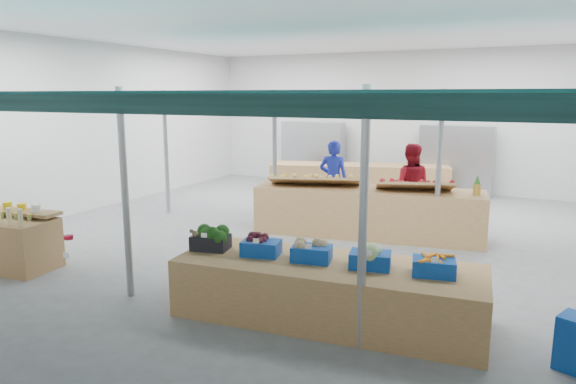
% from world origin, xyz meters
% --- Properties ---
extents(floor, '(13.00, 13.00, 0.00)m').
position_xyz_m(floor, '(0.00, 0.00, 0.00)').
color(floor, slate).
rests_on(floor, ground).
extents(hall, '(13.00, 13.00, 13.00)m').
position_xyz_m(hall, '(0.00, 1.44, 2.65)').
color(hall, silver).
rests_on(hall, ground).
extents(pole_grid, '(10.00, 4.60, 3.00)m').
position_xyz_m(pole_grid, '(0.75, -1.75, 1.81)').
color(pole_grid, gray).
rests_on(pole_grid, floor).
extents(awnings, '(9.50, 7.08, 0.30)m').
position_xyz_m(awnings, '(0.75, -1.75, 2.78)').
color(awnings, black).
rests_on(awnings, pole_grid).
extents(back_shelving_left, '(2.00, 0.50, 2.00)m').
position_xyz_m(back_shelving_left, '(-2.50, 6.00, 1.00)').
color(back_shelving_left, '#B23F33').
rests_on(back_shelving_left, floor).
extents(back_shelving_right, '(2.00, 0.50, 2.00)m').
position_xyz_m(back_shelving_right, '(2.00, 6.00, 1.00)').
color(back_shelving_right, '#B23F33').
rests_on(back_shelving_right, floor).
extents(bottle_shelf, '(2.00, 1.35, 1.13)m').
position_xyz_m(bottle_shelf, '(-3.87, -3.97, 0.46)').
color(bottle_shelf, olive).
rests_on(bottle_shelf, floor).
extents(veg_counter, '(4.06, 1.73, 0.77)m').
position_xyz_m(veg_counter, '(1.87, -3.45, 0.38)').
color(veg_counter, olive).
rests_on(veg_counter, floor).
extents(fruit_counter, '(4.75, 1.84, 0.99)m').
position_xyz_m(fruit_counter, '(1.07, 0.70, 0.50)').
color(fruit_counter, olive).
rests_on(fruit_counter, floor).
extents(far_counter, '(5.13, 2.50, 0.91)m').
position_xyz_m(far_counter, '(-0.50, 4.75, 0.46)').
color(far_counter, olive).
rests_on(far_counter, floor).
extents(vendor_left, '(0.74, 0.55, 1.85)m').
position_xyz_m(vendor_left, '(-0.13, 1.80, 0.93)').
color(vendor_left, '#1824A1').
rests_on(vendor_left, floor).
extents(vendor_right, '(1.00, 0.84, 1.85)m').
position_xyz_m(vendor_right, '(1.67, 1.80, 0.93)').
color(vendor_right, maroon).
rests_on(vendor_right, floor).
extents(crate_broccoli, '(0.56, 0.45, 0.35)m').
position_xyz_m(crate_broccoli, '(0.18, -3.64, 0.92)').
color(crate_broccoli, black).
rests_on(crate_broccoli, veg_counter).
extents(crate_beets, '(0.56, 0.45, 0.29)m').
position_xyz_m(crate_beets, '(0.94, -3.55, 0.90)').
color(crate_beets, '#0D3C95').
rests_on(crate_beets, veg_counter).
extents(crate_celeriac, '(0.56, 0.45, 0.31)m').
position_xyz_m(crate_celeriac, '(1.65, -3.48, 0.91)').
color(crate_celeriac, '#0D3C95').
rests_on(crate_celeriac, veg_counter).
extents(crate_cabbage, '(0.56, 0.45, 0.35)m').
position_xyz_m(crate_cabbage, '(2.41, -3.40, 0.92)').
color(crate_cabbage, '#0D3C95').
rests_on(crate_cabbage, veg_counter).
extents(crate_carrots, '(0.56, 0.45, 0.29)m').
position_xyz_m(crate_carrots, '(3.17, -3.32, 0.88)').
color(crate_carrots, '#0D3C95').
rests_on(crate_carrots, veg_counter).
extents(sparrow, '(0.12, 0.09, 0.11)m').
position_xyz_m(sparrow, '(0.02, -3.79, 1.01)').
color(sparrow, brown).
rests_on(sparrow, crate_broccoli).
extents(pole_ribbon, '(0.12, 0.12, 0.28)m').
position_xyz_m(pole_ribbon, '(-1.10, -4.93, 1.08)').
color(pole_ribbon, red).
rests_on(pole_ribbon, pole_grid).
extents(apple_heap_yellow, '(2.02, 1.27, 0.27)m').
position_xyz_m(apple_heap_yellow, '(-0.00, 0.41, 1.16)').
color(apple_heap_yellow, '#997247').
rests_on(apple_heap_yellow, fruit_counter).
extents(apple_heap_red, '(1.65, 1.14, 0.27)m').
position_xyz_m(apple_heap_red, '(2.01, 0.75, 1.16)').
color(apple_heap_red, '#997247').
rests_on(apple_heap_red, fruit_counter).
extents(pineapple, '(0.14, 0.14, 0.39)m').
position_xyz_m(pineapple, '(3.15, 0.93, 1.17)').
color(pineapple, '#8C6019').
rests_on(pineapple, fruit_counter).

